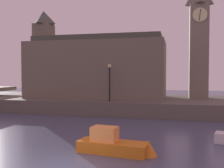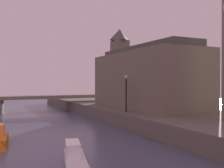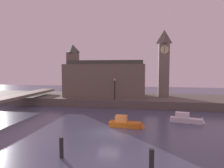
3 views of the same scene
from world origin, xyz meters
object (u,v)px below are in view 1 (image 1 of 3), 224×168
(parliament_hall, at_px, (94,67))
(clock_tower, at_px, (199,38))
(streetlamp, at_px, (110,78))
(boat_patrol_orange, at_px, (119,145))

(parliament_hall, bearing_deg, clock_tower, 7.71)
(streetlamp, xyz_separation_m, boat_patrol_orange, (3.79, -12.78, -3.46))
(clock_tower, distance_m, streetlamp, 12.00)
(clock_tower, distance_m, boat_patrol_orange, 21.15)
(clock_tower, distance_m, parliament_hall, 12.97)
(streetlamp, bearing_deg, parliament_hall, 125.85)
(clock_tower, height_order, boat_patrol_orange, clock_tower)
(parliament_hall, xyz_separation_m, streetlamp, (3.09, -4.28, -1.27))
(boat_patrol_orange, bearing_deg, streetlamp, 106.52)
(boat_patrol_orange, bearing_deg, parliament_hall, 111.97)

